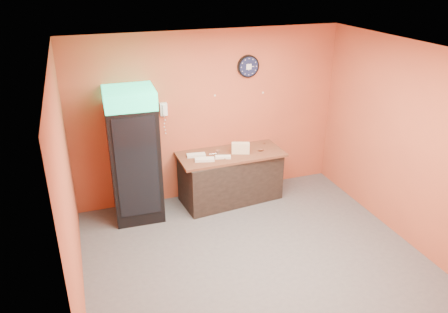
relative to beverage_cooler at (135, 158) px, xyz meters
name	(u,v)px	position (x,y,z in m)	size (l,w,h in m)	color
floor	(254,257)	(1.31, -1.60, -1.02)	(4.50, 4.50, 0.00)	#47474C
back_wall	(209,117)	(1.31, 0.40, 0.38)	(4.50, 0.02, 2.80)	#B85334
left_wall	(68,193)	(-0.94, -1.60, 0.38)	(0.02, 4.00, 2.80)	#B85334
right_wall	(404,143)	(3.56, -1.60, 0.38)	(0.02, 4.00, 2.80)	#B85334
ceiling	(261,52)	(1.31, -1.60, 1.78)	(4.50, 4.00, 0.02)	white
beverage_cooler	(135,158)	(0.00, 0.00, 0.00)	(0.75, 0.77, 2.08)	black
prep_counter	(231,177)	(1.56, 0.03, -0.61)	(1.63, 0.73, 0.82)	black
wall_clock	(248,66)	(1.97, 0.37, 1.17)	(0.37, 0.06, 0.37)	black
wall_phone	(164,109)	(0.55, 0.34, 0.60)	(0.11, 0.10, 0.20)	white
butcher_paper	(231,154)	(1.56, 0.03, -0.18)	(1.73, 0.77, 0.04)	brown
sub_roll_stack	(241,148)	(1.71, -0.03, -0.07)	(0.31, 0.19, 0.18)	beige
wrapped_sandwich_left	(205,159)	(1.07, -0.12, -0.14)	(0.31, 0.12, 0.04)	silver
wrapped_sandwich_mid	(223,157)	(1.37, -0.11, -0.14)	(0.25, 0.10, 0.04)	silver
wrapped_sandwich_right	(196,155)	(0.98, 0.09, -0.14)	(0.30, 0.12, 0.04)	silver
kitchen_tool	(218,152)	(1.35, 0.08, -0.13)	(0.06, 0.06, 0.06)	silver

